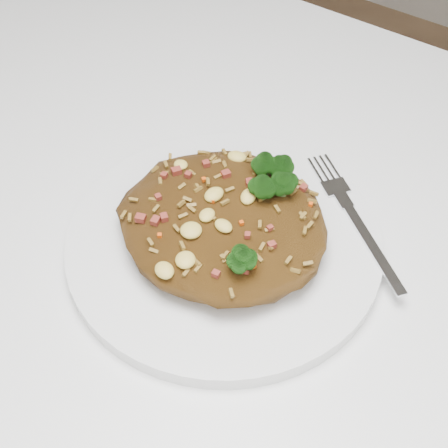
{
  "coord_description": "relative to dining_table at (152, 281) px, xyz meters",
  "views": [
    {
      "loc": [
        0.27,
        -0.25,
        1.15
      ],
      "look_at": [
        0.08,
        0.02,
        0.78
      ],
      "focal_mm": 50.0,
      "sensor_mm": 36.0,
      "label": 1
    }
  ],
  "objects": [
    {
      "name": "plate",
      "position": [
        0.08,
        0.02,
        0.1
      ],
      "size": [
        0.26,
        0.26,
        0.01
      ],
      "primitive_type": "cylinder",
      "color": "white",
      "rests_on": "dining_table"
    },
    {
      "name": "fried_rice",
      "position": [
        0.08,
        0.02,
        0.13
      ],
      "size": [
        0.17,
        0.16,
        0.06
      ],
      "color": "brown",
      "rests_on": "plate"
    },
    {
      "name": "fork",
      "position": [
        0.16,
        0.09,
        0.11
      ],
      "size": [
        0.14,
        0.11,
        0.0
      ],
      "rotation": [
        0.0,
        0.0,
        -0.64
      ],
      "color": "silver",
      "rests_on": "plate"
    },
    {
      "name": "dining_table",
      "position": [
        0.0,
        0.0,
        0.0
      ],
      "size": [
        1.2,
        0.8,
        0.75
      ],
      "color": "white",
      "rests_on": "ground"
    }
  ]
}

